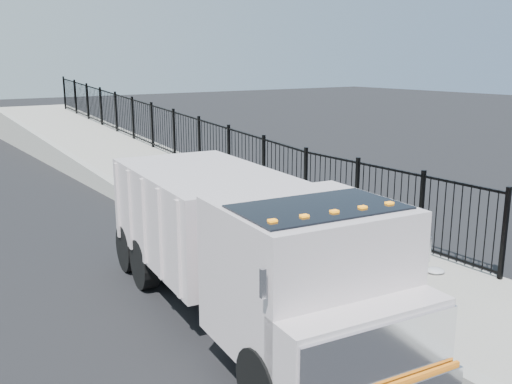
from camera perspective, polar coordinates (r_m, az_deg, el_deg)
ground at (r=11.02m, az=3.82°, el=-9.97°), size 120.00×120.00×0.00m
sidewalk at (r=11.02m, az=18.53°, el=-10.32°), size 3.55×12.00×0.12m
curb at (r=9.65m, az=11.43°, el=-13.20°), size 0.30×12.00×0.16m
ramp at (r=25.73m, az=-14.95°, el=3.04°), size 3.95×24.06×3.19m
iron_fence at (r=22.49m, az=-8.15°, el=4.27°), size 0.10×28.00×1.80m
truck at (r=9.34m, az=-1.20°, el=-4.96°), size 3.14×7.57×2.52m
worker at (r=11.13m, az=12.15°, el=-4.93°), size 0.44×0.62×1.61m
debris at (r=12.14m, az=17.47°, el=-7.49°), size 0.38×0.38×0.09m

